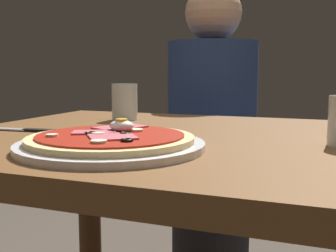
# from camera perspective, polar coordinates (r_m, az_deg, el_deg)

# --- Properties ---
(dining_table) EXTENTS (1.17, 0.76, 0.75)m
(dining_table) POSITION_cam_1_polar(r_m,az_deg,el_deg) (0.85, 8.53, -9.95)
(dining_table) COLOR brown
(dining_table) RESTS_ON ground
(pizza_foreground) EXTENTS (0.31, 0.31, 0.05)m
(pizza_foreground) POSITION_cam_1_polar(r_m,az_deg,el_deg) (0.70, -7.73, -2.15)
(pizza_foreground) COLOR white
(pizza_foreground) RESTS_ON dining_table
(water_glass_far) EXTENTS (0.07, 0.07, 0.09)m
(water_glass_far) POSITION_cam_1_polar(r_m,az_deg,el_deg) (1.11, -5.89, 2.95)
(water_glass_far) COLOR silver
(water_glass_far) RESTS_ON dining_table
(knife) EXTENTS (0.20, 0.03, 0.01)m
(knife) POSITION_cam_1_polar(r_m,az_deg,el_deg) (0.95, -18.52, -0.50)
(knife) COLOR silver
(knife) RESTS_ON dining_table
(diner_person) EXTENTS (0.32, 0.32, 1.18)m
(diner_person) POSITION_cam_1_polar(r_m,az_deg,el_deg) (1.56, 5.90, -4.29)
(diner_person) COLOR black
(diner_person) RESTS_ON ground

